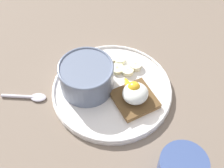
{
  "coord_description": "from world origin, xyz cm",
  "views": [
    {
      "loc": [
        -22.05,
        -37.19,
        61.47
      ],
      "look_at": [
        0.0,
        0.0,
        5.0
      ],
      "focal_mm": 50.0,
      "sensor_mm": 36.0,
      "label": 1
    }
  ],
  "objects_px": {
    "spoon": "(30,97)",
    "banana_slice_back": "(117,69)",
    "toast_slice": "(135,99)",
    "banana_slice_front": "(135,65)",
    "poached_egg": "(135,92)",
    "oatmeal_bowl": "(87,77)",
    "banana_slice_right": "(108,61)",
    "banana_slice_left": "(119,60)",
    "banana_slice_inner": "(128,71)"
  },
  "relations": [
    {
      "from": "toast_slice",
      "to": "banana_slice_left",
      "type": "height_order",
      "value": "toast_slice"
    },
    {
      "from": "toast_slice",
      "to": "poached_egg",
      "type": "xyz_separation_m",
      "value": [
        0.0,
        0.0,
        0.02
      ]
    },
    {
      "from": "banana_slice_front",
      "to": "banana_slice_inner",
      "type": "relative_size",
      "value": 1.1
    },
    {
      "from": "toast_slice",
      "to": "banana_slice_left",
      "type": "distance_m",
      "value": 0.13
    },
    {
      "from": "poached_egg",
      "to": "spoon",
      "type": "xyz_separation_m",
      "value": [
        -0.2,
        0.14,
        -0.04
      ]
    },
    {
      "from": "banana_slice_right",
      "to": "spoon",
      "type": "distance_m",
      "value": 0.21
    },
    {
      "from": "oatmeal_bowl",
      "to": "toast_slice",
      "type": "height_order",
      "value": "oatmeal_bowl"
    },
    {
      "from": "banana_slice_inner",
      "to": "banana_slice_left",
      "type": "bearing_deg",
      "value": 87.84
    },
    {
      "from": "banana_slice_front",
      "to": "banana_slice_right",
      "type": "distance_m",
      "value": 0.07
    },
    {
      "from": "oatmeal_bowl",
      "to": "poached_egg",
      "type": "bearing_deg",
      "value": -51.33
    },
    {
      "from": "banana_slice_front",
      "to": "banana_slice_right",
      "type": "bearing_deg",
      "value": 137.24
    },
    {
      "from": "oatmeal_bowl",
      "to": "spoon",
      "type": "relative_size",
      "value": 1.31
    },
    {
      "from": "banana_slice_back",
      "to": "oatmeal_bowl",
      "type": "bearing_deg",
      "value": -174.99
    },
    {
      "from": "banana_slice_front",
      "to": "banana_slice_right",
      "type": "relative_size",
      "value": 1.15
    },
    {
      "from": "toast_slice",
      "to": "banana_slice_right",
      "type": "relative_size",
      "value": 2.47
    },
    {
      "from": "banana_slice_left",
      "to": "banana_slice_inner",
      "type": "height_order",
      "value": "same"
    },
    {
      "from": "banana_slice_left",
      "to": "spoon",
      "type": "distance_m",
      "value": 0.23
    },
    {
      "from": "banana_slice_left",
      "to": "poached_egg",
      "type": "bearing_deg",
      "value": -105.32
    },
    {
      "from": "banana_slice_left",
      "to": "banana_slice_inner",
      "type": "xyz_separation_m",
      "value": [
        -0.0,
        -0.04,
        0.0
      ]
    },
    {
      "from": "toast_slice",
      "to": "banana_slice_inner",
      "type": "bearing_deg",
      "value": 68.34
    },
    {
      "from": "spoon",
      "to": "banana_slice_back",
      "type": "bearing_deg",
      "value": -10.04
    },
    {
      "from": "banana_slice_front",
      "to": "banana_slice_left",
      "type": "bearing_deg",
      "value": 122.7
    },
    {
      "from": "poached_egg",
      "to": "banana_slice_back",
      "type": "bearing_deg",
      "value": 82.11
    },
    {
      "from": "toast_slice",
      "to": "spoon",
      "type": "height_order",
      "value": "toast_slice"
    },
    {
      "from": "poached_egg",
      "to": "spoon",
      "type": "relative_size",
      "value": 0.92
    },
    {
      "from": "oatmeal_bowl",
      "to": "banana_slice_front",
      "type": "distance_m",
      "value": 0.13
    },
    {
      "from": "poached_egg",
      "to": "banana_slice_right",
      "type": "height_order",
      "value": "poached_egg"
    },
    {
      "from": "toast_slice",
      "to": "poached_egg",
      "type": "distance_m",
      "value": 0.02
    },
    {
      "from": "banana_slice_back",
      "to": "toast_slice",
      "type": "bearing_deg",
      "value": -97.92
    },
    {
      "from": "toast_slice",
      "to": "banana_slice_right",
      "type": "distance_m",
      "value": 0.13
    },
    {
      "from": "banana_slice_front",
      "to": "banana_slice_back",
      "type": "relative_size",
      "value": 0.92
    },
    {
      "from": "spoon",
      "to": "toast_slice",
      "type": "bearing_deg",
      "value": -34.5
    },
    {
      "from": "poached_egg",
      "to": "banana_slice_front",
      "type": "bearing_deg",
      "value": 55.64
    },
    {
      "from": "banana_slice_left",
      "to": "banana_slice_back",
      "type": "bearing_deg",
      "value": -131.05
    },
    {
      "from": "banana_slice_right",
      "to": "banana_slice_inner",
      "type": "bearing_deg",
      "value": -64.26
    },
    {
      "from": "banana_slice_left",
      "to": "toast_slice",
      "type": "bearing_deg",
      "value": -105.23
    },
    {
      "from": "poached_egg",
      "to": "spoon",
      "type": "distance_m",
      "value": 0.24
    },
    {
      "from": "banana_slice_front",
      "to": "oatmeal_bowl",
      "type": "bearing_deg",
      "value": 176.71
    },
    {
      "from": "banana_slice_back",
      "to": "banana_slice_right",
      "type": "xyz_separation_m",
      "value": [
        -0.01,
        0.03,
        0.0
      ]
    },
    {
      "from": "poached_egg",
      "to": "banana_slice_inner",
      "type": "xyz_separation_m",
      "value": [
        0.03,
        0.08,
        -0.03
      ]
    },
    {
      "from": "banana_slice_right",
      "to": "spoon",
      "type": "relative_size",
      "value": 0.39
    },
    {
      "from": "banana_slice_back",
      "to": "banana_slice_inner",
      "type": "distance_m",
      "value": 0.03
    },
    {
      "from": "banana_slice_left",
      "to": "banana_slice_inner",
      "type": "relative_size",
      "value": 1.12
    },
    {
      "from": "banana_slice_left",
      "to": "banana_slice_back",
      "type": "distance_m",
      "value": 0.03
    },
    {
      "from": "banana_slice_inner",
      "to": "banana_slice_back",
      "type": "bearing_deg",
      "value": 131.24
    },
    {
      "from": "banana_slice_inner",
      "to": "oatmeal_bowl",
      "type": "bearing_deg",
      "value": 173.02
    },
    {
      "from": "toast_slice",
      "to": "banana_slice_front",
      "type": "distance_m",
      "value": 0.1
    },
    {
      "from": "oatmeal_bowl",
      "to": "toast_slice",
      "type": "relative_size",
      "value": 1.35
    },
    {
      "from": "poached_egg",
      "to": "banana_slice_inner",
      "type": "relative_size",
      "value": 2.25
    },
    {
      "from": "oatmeal_bowl",
      "to": "banana_slice_front",
      "type": "xyz_separation_m",
      "value": [
        0.13,
        -0.01,
        -0.03
      ]
    }
  ]
}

